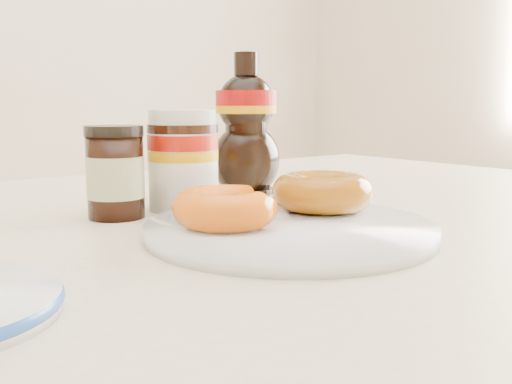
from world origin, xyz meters
TOP-DOWN VIEW (x-y plane):
  - dining_table at (0.00, 0.10)m, footprint 1.40×0.90m
  - plate at (0.03, -0.01)m, footprint 0.27×0.27m
  - donut_bitten at (-0.03, 0.01)m, footprint 0.12×0.12m
  - donut_whole at (0.10, 0.02)m, footprint 0.14×0.14m
  - nutella_jar at (0.02, 0.17)m, footprint 0.08×0.08m
  - syrup_bottle at (0.15, 0.21)m, footprint 0.11×0.10m
  - dark_jar at (-0.06, 0.17)m, footprint 0.06×0.06m

SIDE VIEW (x-z plane):
  - dining_table at x=0.00m, z-range 0.29..1.04m
  - plate at x=0.03m, z-range 0.75..0.76m
  - donut_bitten at x=-0.03m, z-range 0.76..0.80m
  - donut_whole at x=0.10m, z-range 0.76..0.80m
  - dark_jar at x=-0.06m, z-range 0.75..0.85m
  - nutella_jar at x=0.02m, z-range 0.75..0.87m
  - syrup_bottle at x=0.15m, z-range 0.75..0.94m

